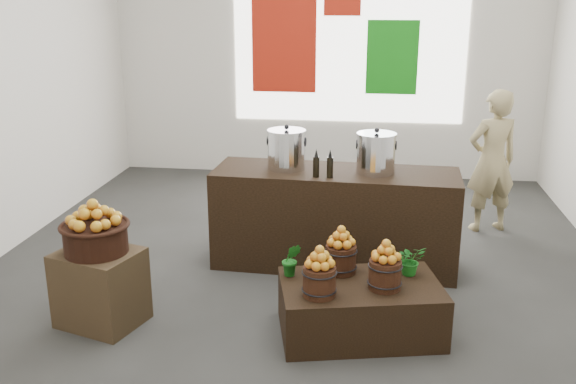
# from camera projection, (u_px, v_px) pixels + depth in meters

# --- Properties ---
(ground) EXTENTS (7.00, 7.00, 0.00)m
(ground) POSITION_uv_depth(u_px,v_px,m) (296.00, 272.00, 6.13)
(ground) COLOR #323331
(ground) RESTS_ON ground
(back_wall) EXTENTS (6.00, 0.04, 4.00)m
(back_wall) POSITION_uv_depth(u_px,v_px,m) (327.00, 34.00, 8.85)
(back_wall) COLOR silver
(back_wall) RESTS_ON ground
(back_opening) EXTENTS (3.20, 0.02, 2.40)m
(back_opening) POSITION_uv_depth(u_px,v_px,m) (349.00, 35.00, 8.79)
(back_opening) COLOR white
(back_opening) RESTS_ON back_wall
(deco_red_left) EXTENTS (0.90, 0.04, 1.40)m
(deco_red_left) POSITION_uv_depth(u_px,v_px,m) (284.00, 41.00, 8.92)
(deco_red_left) COLOR #AF1E0D
(deco_red_left) RESTS_ON back_wall
(deco_green_right) EXTENTS (0.70, 0.04, 1.00)m
(deco_green_right) POSITION_uv_depth(u_px,v_px,m) (392.00, 57.00, 8.79)
(deco_green_right) COLOR #137F13
(deco_green_right) RESTS_ON back_wall
(crate) EXTENTS (0.73, 0.66, 0.61)m
(crate) POSITION_uv_depth(u_px,v_px,m) (100.00, 288.00, 5.10)
(crate) COLOR #463421
(crate) RESTS_ON ground
(wicker_basket) EXTENTS (0.49, 0.49, 0.22)m
(wicker_basket) POSITION_uv_depth(u_px,v_px,m) (96.00, 239.00, 4.97)
(wicker_basket) COLOR black
(wicker_basket) RESTS_ON crate
(apples_in_basket) EXTENTS (0.38, 0.38, 0.21)m
(apples_in_basket) POSITION_uv_depth(u_px,v_px,m) (93.00, 213.00, 4.91)
(apples_in_basket) COLOR maroon
(apples_in_basket) RESTS_ON wicker_basket
(display_table) EXTENTS (1.35, 1.00, 0.42)m
(display_table) POSITION_uv_depth(u_px,v_px,m) (360.00, 308.00, 4.97)
(display_table) COLOR black
(display_table) RESTS_ON ground
(apple_bucket_front_left) EXTENTS (0.24, 0.24, 0.22)m
(apple_bucket_front_left) POSITION_uv_depth(u_px,v_px,m) (319.00, 281.00, 4.68)
(apple_bucket_front_left) COLOR #381D0F
(apple_bucket_front_left) RESTS_ON display_table
(apples_in_bucket_front_left) EXTENTS (0.18, 0.18, 0.16)m
(apples_in_bucket_front_left) POSITION_uv_depth(u_px,v_px,m) (320.00, 257.00, 4.62)
(apples_in_bucket_front_left) COLOR maroon
(apples_in_bucket_front_left) RESTS_ON apple_bucket_front_left
(apple_bucket_front_right) EXTENTS (0.24, 0.24, 0.22)m
(apple_bucket_front_right) POSITION_uv_depth(u_px,v_px,m) (385.00, 275.00, 4.80)
(apple_bucket_front_right) COLOR #381D0F
(apple_bucket_front_right) RESTS_ON display_table
(apples_in_bucket_front_right) EXTENTS (0.18, 0.18, 0.16)m
(apples_in_bucket_front_right) POSITION_uv_depth(u_px,v_px,m) (386.00, 250.00, 4.74)
(apples_in_bucket_front_right) COLOR maroon
(apples_in_bucket_front_right) RESTS_ON apple_bucket_front_right
(apple_bucket_rear) EXTENTS (0.24, 0.24, 0.22)m
(apple_bucket_rear) POSITION_uv_depth(u_px,v_px,m) (341.00, 259.00, 5.07)
(apple_bucket_rear) COLOR #381D0F
(apple_bucket_rear) RESTS_ON display_table
(apples_in_bucket_rear) EXTENTS (0.18, 0.18, 0.16)m
(apples_in_bucket_rear) POSITION_uv_depth(u_px,v_px,m) (341.00, 236.00, 5.02)
(apples_in_bucket_rear) COLOR maroon
(apples_in_bucket_rear) RESTS_ON apple_bucket_rear
(herb_garnish_right) EXTENTS (0.28, 0.27, 0.25)m
(herb_garnish_right) POSITION_uv_depth(u_px,v_px,m) (410.00, 260.00, 5.03)
(herb_garnish_right) COLOR #135E16
(herb_garnish_right) RESTS_ON display_table
(herb_garnish_left) EXTENTS (0.16, 0.14, 0.27)m
(herb_garnish_left) POSITION_uv_depth(u_px,v_px,m) (291.00, 260.00, 5.01)
(herb_garnish_left) COLOR #135E16
(herb_garnish_left) RESTS_ON display_table
(counter) EXTENTS (2.34, 0.83, 0.94)m
(counter) POSITION_uv_depth(u_px,v_px,m) (335.00, 218.00, 6.18)
(counter) COLOR black
(counter) RESTS_ON ground
(stock_pot_left) EXTENTS (0.36, 0.36, 0.36)m
(stock_pot_left) POSITION_uv_depth(u_px,v_px,m) (287.00, 151.00, 6.06)
(stock_pot_left) COLOR silver
(stock_pot_left) RESTS_ON counter
(stock_pot_center) EXTENTS (0.36, 0.36, 0.36)m
(stock_pot_center) POSITION_uv_depth(u_px,v_px,m) (376.00, 154.00, 5.92)
(stock_pot_center) COLOR silver
(stock_pot_center) RESTS_ON counter
(oil_cruets) EXTENTS (0.17, 0.07, 0.26)m
(oil_cruets) POSITION_uv_depth(u_px,v_px,m) (333.00, 164.00, 5.78)
(oil_cruets) COLOR black
(oil_cruets) RESTS_ON counter
(shopper) EXTENTS (0.67, 0.55, 1.58)m
(shopper) POSITION_uv_depth(u_px,v_px,m) (492.00, 161.00, 7.00)
(shopper) COLOR tan
(shopper) RESTS_ON ground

